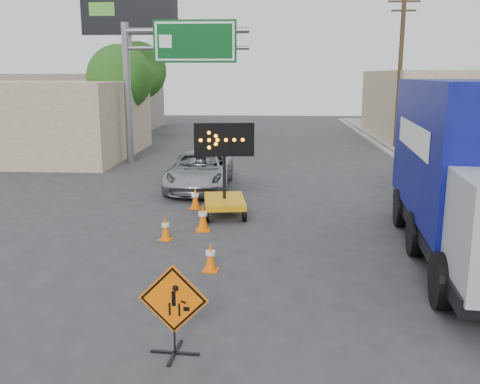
# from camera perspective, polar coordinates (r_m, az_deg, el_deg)

# --- Properties ---
(ground) EXTENTS (100.00, 100.00, 0.00)m
(ground) POSITION_cam_1_polar(r_m,az_deg,el_deg) (9.44, -1.09, -15.06)
(ground) COLOR #2D2D30
(ground) RESTS_ON ground
(curb_right) EXTENTS (0.40, 60.00, 0.12)m
(curb_right) POSITION_cam_1_polar(r_m,az_deg,el_deg) (24.61, 18.85, 1.71)
(curb_right) COLOR gray
(curb_right) RESTS_ON ground
(sidewalk_right) EXTENTS (4.00, 60.00, 0.15)m
(sidewalk_right) POSITION_cam_1_polar(r_m,az_deg,el_deg) (25.31, 23.88, 1.63)
(sidewalk_right) COLOR gray
(sidewalk_right) RESTS_ON ground
(storefront_left_near) EXTENTS (14.00, 10.00, 4.00)m
(storefront_left_near) POSITION_cam_1_polar(r_m,az_deg,el_deg) (32.01, -23.96, 7.16)
(storefront_left_near) COLOR beige
(storefront_left_near) RESTS_ON ground
(storefront_left_far) EXTENTS (12.00, 10.00, 4.40)m
(storefront_left_far) POSITION_cam_1_polar(r_m,az_deg,el_deg) (45.21, -16.97, 9.17)
(storefront_left_far) COLOR gray
(storefront_left_far) RESTS_ON ground
(building_right_far) EXTENTS (10.00, 14.00, 4.60)m
(building_right_far) POSITION_cam_1_polar(r_m,az_deg,el_deg) (40.32, 21.59, 8.65)
(building_right_far) COLOR beige
(building_right_far) RESTS_ON ground
(highway_gantry) EXTENTS (6.18, 0.38, 6.90)m
(highway_gantry) POSITION_cam_1_polar(r_m,az_deg,el_deg) (26.80, -7.68, 13.86)
(highway_gantry) COLOR slate
(highway_gantry) RESTS_ON ground
(billboard) EXTENTS (6.10, 0.54, 9.85)m
(billboard) POSITION_cam_1_polar(r_m,az_deg,el_deg) (35.52, -11.72, 17.03)
(billboard) COLOR slate
(billboard) RESTS_ON ground
(utility_pole_far) EXTENTS (1.80, 0.26, 9.00)m
(utility_pole_far) POSITION_cam_1_polar(r_m,az_deg,el_deg) (33.16, 16.70, 12.49)
(utility_pole_far) COLOR #3F2D1B
(utility_pole_far) RESTS_ON ground
(tree_left_near) EXTENTS (3.71, 3.71, 6.03)m
(tree_left_near) POSITION_cam_1_polar(r_m,az_deg,el_deg) (31.56, -12.69, 11.79)
(tree_left_near) COLOR #3F2D1B
(tree_left_near) RESTS_ON ground
(tree_left_far) EXTENTS (4.10, 4.10, 6.66)m
(tree_left_far) POSITION_cam_1_polar(r_m,az_deg,el_deg) (39.55, -10.88, 12.57)
(tree_left_far) COLOR #3F2D1B
(tree_left_far) RESTS_ON ground
(construction_sign) EXTENTS (1.13, 0.80, 1.50)m
(construction_sign) POSITION_cam_1_polar(r_m,az_deg,el_deg) (8.60, -7.09, -12.12)
(construction_sign) COLOR black
(construction_sign) RESTS_ON ground
(arrow_board) EXTENTS (1.84, 2.20, 2.92)m
(arrow_board) POSITION_cam_1_polar(r_m,az_deg,el_deg) (16.74, -1.68, -0.35)
(arrow_board) COLOR orange
(arrow_board) RESTS_ON ground
(pickup_truck) EXTENTS (2.44, 5.13, 1.41)m
(pickup_truck) POSITION_cam_1_polar(r_m,az_deg,el_deg) (20.76, -4.32, 2.27)
(pickup_truck) COLOR #A1A4A8
(pickup_truck) RESTS_ON ground
(box_truck) EXTENTS (3.48, 9.11, 4.23)m
(box_truck) POSITION_cam_1_polar(r_m,az_deg,el_deg) (13.70, 23.78, 1.11)
(box_truck) COLOR black
(box_truck) RESTS_ON ground
(cone_a) EXTENTS (0.37, 0.37, 0.67)m
(cone_a) POSITION_cam_1_polar(r_m,az_deg,el_deg) (12.15, -3.17, -6.91)
(cone_a) COLOR #F86505
(cone_a) RESTS_ON ground
(cone_b) EXTENTS (0.41, 0.41, 0.65)m
(cone_b) POSITION_cam_1_polar(r_m,az_deg,el_deg) (14.49, -7.95, -3.84)
(cone_b) COLOR #F86505
(cone_b) RESTS_ON ground
(cone_c) EXTENTS (0.44, 0.44, 0.78)m
(cone_c) POSITION_cam_1_polar(r_m,az_deg,el_deg) (15.20, -3.99, -2.72)
(cone_c) COLOR #F86505
(cone_c) RESTS_ON ground
(cone_d) EXTENTS (0.40, 0.40, 0.71)m
(cone_d) POSITION_cam_1_polar(r_m,az_deg,el_deg) (17.74, -4.79, -0.65)
(cone_d) COLOR #F86505
(cone_d) RESTS_ON ground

